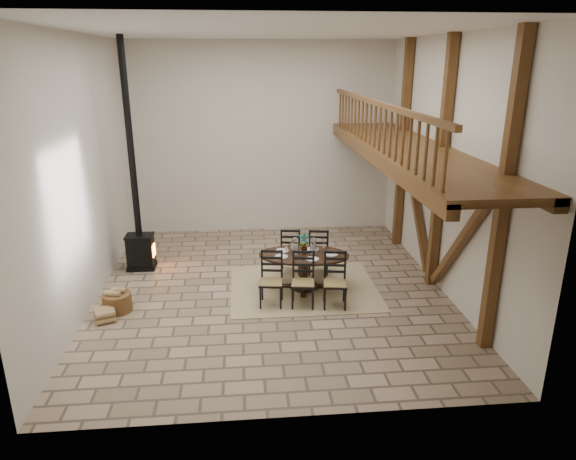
{
  "coord_description": "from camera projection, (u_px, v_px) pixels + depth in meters",
  "views": [
    {
      "loc": [
        -0.56,
        -9.66,
        4.53
      ],
      "look_at": [
        0.38,
        0.4,
        1.15
      ],
      "focal_mm": 32.0,
      "sensor_mm": 36.0,
      "label": 1
    }
  ],
  "objects": [
    {
      "name": "rug",
      "position": [
        304.0,
        288.0,
        10.67
      ],
      "size": [
        3.0,
        2.5,
        0.02
      ],
      "primitive_type": "cube",
      "color": "tan",
      "rests_on": "ground"
    },
    {
      "name": "room_shell",
      "position": [
        332.0,
        143.0,
        9.76
      ],
      "size": [
        7.02,
        8.02,
        5.01
      ],
      "color": "beige",
      "rests_on": "ground"
    },
    {
      "name": "log_stack",
      "position": [
        105.0,
        315.0,
        9.3
      ],
      "size": [
        0.45,
        0.45,
        0.23
      ],
      "rotation": [
        0.0,
        0.0,
        0.39
      ],
      "color": "tan",
      "rests_on": "ground"
    },
    {
      "name": "dining_table",
      "position": [
        304.0,
        272.0,
        10.43
      ],
      "size": [
        1.98,
        2.21,
        1.18
      ],
      "rotation": [
        0.0,
        0.0,
        -0.14
      ],
      "color": "black",
      "rests_on": "ground"
    },
    {
      "name": "wood_stove",
      "position": [
        138.0,
        220.0,
        11.33
      ],
      "size": [
        0.62,
        0.48,
        5.0
      ],
      "rotation": [
        0.0,
        0.0,
        -0.01
      ],
      "color": "black",
      "rests_on": "ground"
    },
    {
      "name": "log_basket",
      "position": [
        117.0,
        301.0,
        9.65
      ],
      "size": [
        0.54,
        0.54,
        0.44
      ],
      "rotation": [
        0.0,
        0.0,
        -0.38
      ],
      "color": "brown",
      "rests_on": "ground"
    },
    {
      "name": "ground",
      "position": [
        272.0,
        289.0,
        10.61
      ],
      "size": [
        8.0,
        8.0,
        0.0
      ],
      "primitive_type": "plane",
      "color": "tan",
      "rests_on": "ground"
    }
  ]
}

